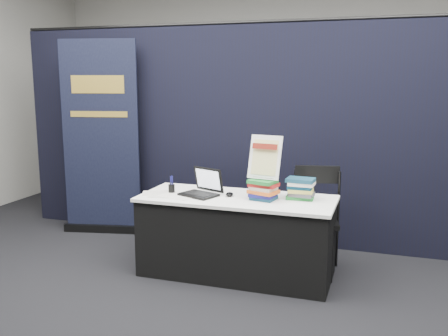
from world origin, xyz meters
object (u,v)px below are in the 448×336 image
info_sign (265,158)px  display_table (237,236)px  book_stack_tall (264,190)px  book_stack_short (301,189)px  laptop (200,189)px  stacking_chair (313,215)px  pullup_banner (101,149)px

info_sign → display_table: bearing=-170.5°
book_stack_tall → book_stack_short: book_stack_short is taller
laptop → stacking_chair: bearing=40.4°
book_stack_tall → pullup_banner: pullup_banner is taller
book_stack_tall → laptop: bearing=-180.0°
book_stack_short → info_sign: size_ratio=0.56×
book_stack_tall → display_table: bearing=174.1°
info_sign → book_stack_tall: bearing=-81.4°
book_stack_tall → book_stack_short: bearing=22.6°
stacking_chair → book_stack_short: bearing=-126.1°
info_sign → stacking_chair: bearing=47.1°
display_table → info_sign: info_sign is taller
book_stack_tall → pullup_banner: size_ratio=0.12×
stacking_chair → laptop: bearing=-174.3°
book_stack_short → pullup_banner: 2.56m
info_sign → book_stack_short: bearing=26.2°
laptop → pullup_banner: 1.75m
book_stack_short → stacking_chair: (0.09, 0.22, -0.29)m
laptop → info_sign: (0.61, 0.03, 0.32)m
book_stack_short → info_sign: info_sign is taller
display_table → book_stack_short: size_ratio=7.86×
display_table → stacking_chair: size_ratio=1.81×
book_stack_short → info_sign: bearing=-162.4°
book_stack_short → laptop: bearing=-172.0°
book_stack_tall → pullup_banner: 2.30m
display_table → info_sign: size_ratio=4.43×
laptop → stacking_chair: laptop is taller
book_stack_short → stacking_chair: bearing=67.4°
laptop → stacking_chair: size_ratio=0.39×
display_table → book_stack_tall: bearing=-5.9°
info_sign → stacking_chair: (0.40, 0.32, -0.58)m
book_stack_tall → pullup_banner: bearing=160.0°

